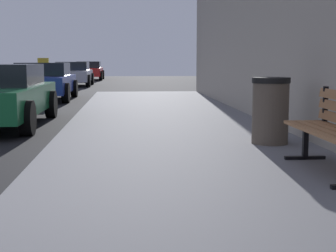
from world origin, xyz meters
TOP-DOWN VIEW (x-y plane):
  - sidewalk at (4.00, 0.00)m, footprint 4.00×32.00m
  - trash_bin at (5.21, 3.50)m, footprint 0.55×0.55m
  - car_blue at (0.29, 14.02)m, footprint 2.06×4.11m
  - car_silver at (0.28, 23.72)m, footprint 2.03×4.35m
  - car_red at (0.51, 32.23)m, footprint 1.99×4.59m

SIDE VIEW (x-z plane):
  - sidewalk at x=4.00m, z-range 0.00..0.15m
  - trash_bin at x=5.21m, z-range 0.15..1.11m
  - car_silver at x=0.28m, z-range 0.01..1.28m
  - car_blue at x=0.29m, z-range -0.07..1.36m
  - car_red at x=0.51m, z-range 0.01..1.28m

